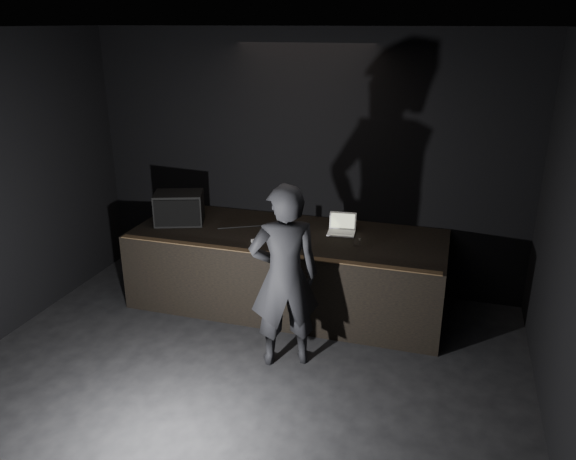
# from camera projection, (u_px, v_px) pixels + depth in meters

# --- Properties ---
(ground) EXTENTS (7.00, 7.00, 0.00)m
(ground) POSITION_uv_depth(u_px,v_px,m) (200.00, 438.00, 5.09)
(ground) COLOR black
(ground) RESTS_ON ground
(room_walls) EXTENTS (6.10, 7.10, 3.52)m
(room_walls) POSITION_uv_depth(u_px,v_px,m) (186.00, 229.00, 4.39)
(room_walls) COLOR black
(room_walls) RESTS_ON ground
(stage_riser) EXTENTS (4.00, 1.50, 1.00)m
(stage_riser) POSITION_uv_depth(u_px,v_px,m) (288.00, 269.00, 7.37)
(stage_riser) COLOR black
(stage_riser) RESTS_ON ground
(riser_lip) EXTENTS (3.92, 0.10, 0.01)m
(riser_lip) POSITION_uv_depth(u_px,v_px,m) (270.00, 253.00, 6.55)
(riser_lip) COLOR brown
(riser_lip) RESTS_ON stage_riser
(stage_monitor) EXTENTS (0.74, 0.64, 0.42)m
(stage_monitor) POSITION_uv_depth(u_px,v_px,m) (179.00, 208.00, 7.50)
(stage_monitor) COLOR black
(stage_monitor) RESTS_ON stage_riser
(cable) EXTENTS (0.79, 0.44, 0.02)m
(cable) POSITION_uv_depth(u_px,v_px,m) (251.00, 226.00, 7.41)
(cable) COLOR black
(cable) RESTS_ON stage_riser
(laptop) EXTENTS (0.37, 0.34, 0.24)m
(laptop) POSITION_uv_depth(u_px,v_px,m) (342.00, 227.00, 7.22)
(laptop) COLOR silver
(laptop) RESTS_ON stage_riser
(beer_can) EXTENTS (0.06, 0.06, 0.14)m
(beer_can) POSITION_uv_depth(u_px,v_px,m) (287.00, 237.00, 6.85)
(beer_can) COLOR silver
(beer_can) RESTS_ON stage_riser
(plastic_cup) EXTENTS (0.09, 0.09, 0.11)m
(plastic_cup) POSITION_uv_depth(u_px,v_px,m) (357.00, 242.00, 6.76)
(plastic_cup) COLOR white
(plastic_cup) RESTS_ON stage_riser
(wii_remote) EXTENTS (0.13, 0.16, 0.03)m
(wii_remote) POSITION_uv_depth(u_px,v_px,m) (254.00, 243.00, 6.84)
(wii_remote) COLOR white
(wii_remote) RESTS_ON stage_riser
(person) EXTENTS (0.88, 0.76, 2.05)m
(person) POSITION_uv_depth(u_px,v_px,m) (284.00, 277.00, 5.91)
(person) COLOR black
(person) RESTS_ON ground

